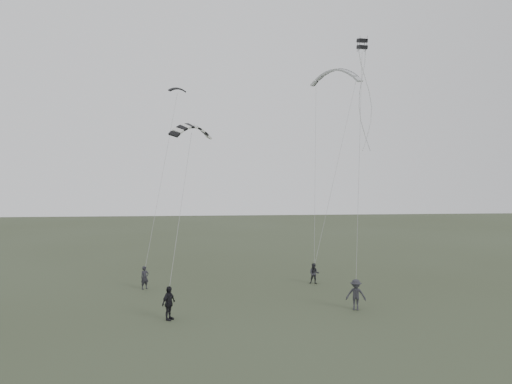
{
  "coord_description": "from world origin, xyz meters",
  "views": [
    {
      "loc": [
        -1.89,
        -30.85,
        8.26
      ],
      "look_at": [
        1.49,
        5.23,
        7.0
      ],
      "focal_mm": 35.0,
      "sensor_mm": 36.0,
      "label": 1
    }
  ],
  "objects": [
    {
      "name": "kite_box",
      "position": [
        8.55,
        2.73,
        17.21
      ],
      "size": [
        0.69,
        0.79,
        0.78
      ],
      "primitive_type": null,
      "rotation": [
        0.19,
        0.0,
        0.19
      ],
      "color": "black",
      "rests_on": "flyer_far"
    },
    {
      "name": "kite_dark_small",
      "position": [
        -4.67,
        13.73,
        15.84
      ],
      "size": [
        1.63,
        1.08,
        0.63
      ],
      "primitive_type": null,
      "rotation": [
        0.34,
        0.0,
        0.35
      ],
      "color": "black",
      "rests_on": "flyer_left"
    },
    {
      "name": "flyer_far",
      "position": [
        6.99,
        -1.4,
        0.94
      ],
      "size": [
        1.36,
        1.02,
        1.88
      ],
      "primitive_type": "imported",
      "rotation": [
        0.0,
        0.0,
        -0.3
      ],
      "color": "#28282E",
      "rests_on": "ground"
    },
    {
      "name": "ground",
      "position": [
        0.0,
        0.0,
        0.0
      ],
      "size": [
        140.0,
        140.0,
        0.0
      ],
      "primitive_type": "plane",
      "color": "#373F28",
      "rests_on": "ground"
    },
    {
      "name": "flyer_center",
      "position": [
        -4.21,
        -2.48,
        0.96
      ],
      "size": [
        0.99,
        1.21,
        1.93
      ],
      "primitive_type": "imported",
      "rotation": [
        0.0,
        0.0,
        1.02
      ],
      "color": "black",
      "rests_on": "ground"
    },
    {
      "name": "flyer_right",
      "position": [
        5.98,
        6.03,
        0.78
      ],
      "size": [
        0.9,
        0.79,
        1.56
      ],
      "primitive_type": "imported",
      "rotation": [
        0.0,
        0.0,
        -0.3
      ],
      "color": "#29282E",
      "rests_on": "ground"
    },
    {
      "name": "kite_pale_large",
      "position": [
        9.0,
        11.68,
        17.3
      ],
      "size": [
        4.51,
        3.71,
        1.99
      ],
      "primitive_type": null,
      "rotation": [
        0.2,
        0.0,
        -0.61
      ],
      "color": "#AEB1B4",
      "rests_on": "flyer_right"
    },
    {
      "name": "kite_striped",
      "position": [
        -3.18,
        6.11,
        11.84
      ],
      "size": [
        3.44,
        3.11,
        1.52
      ],
      "primitive_type": null,
      "rotation": [
        0.37,
        0.0,
        0.67
      ],
      "color": "black",
      "rests_on": "flyer_center"
    },
    {
      "name": "flyer_left",
      "position": [
        -6.56,
        5.44,
        0.83
      ],
      "size": [
        0.72,
        0.67,
        1.66
      ],
      "primitive_type": "imported",
      "rotation": [
        0.0,
        0.0,
        0.59
      ],
      "color": "#222128",
      "rests_on": "ground"
    }
  ]
}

